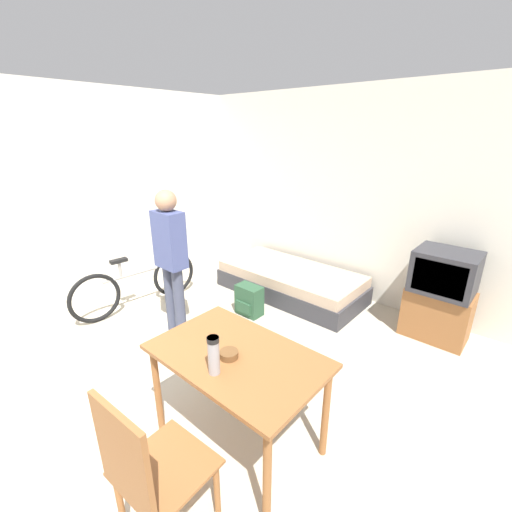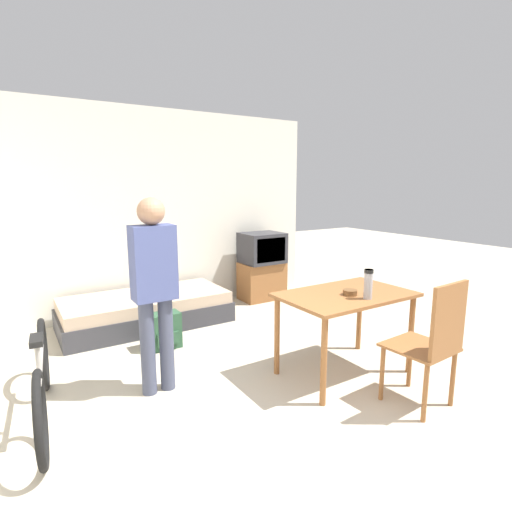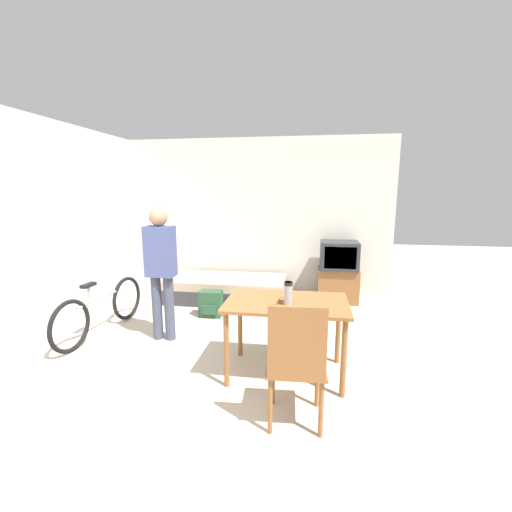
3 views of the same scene
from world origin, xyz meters
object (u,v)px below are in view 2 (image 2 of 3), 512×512
object	(u,v)px
dining_table	(346,304)
mate_bowl	(350,292)
backpack	(164,331)
wooden_chair	(433,339)
person_standing	(154,282)
tv	(262,265)
thermos_flask	(368,283)
daybed	(146,310)
bicycle	(42,380)

from	to	relation	value
dining_table	mate_bowl	size ratio (longest dim) A/B	9.39
backpack	wooden_chair	bearing A→B (deg)	-59.17
person_standing	tv	bearing A→B (deg)	39.28
tv	thermos_flask	world-z (taller)	thermos_flask
mate_bowl	backpack	bearing A→B (deg)	128.45
wooden_chair	backpack	size ratio (longest dim) A/B	2.67
tv	daybed	bearing A→B (deg)	-174.24
bicycle	mate_bowl	world-z (taller)	mate_bowl
bicycle	tv	bearing A→B (deg)	30.19
thermos_flask	daybed	bearing A→B (deg)	115.51
bicycle	person_standing	xyz separation A→B (m)	(0.85, -0.03, 0.62)
tv	bicycle	size ratio (longest dim) A/B	0.60
tv	bicycle	world-z (taller)	tv
tv	thermos_flask	size ratio (longest dim) A/B	3.96
dining_table	wooden_chair	size ratio (longest dim) A/B	1.15
wooden_chair	backpack	distance (m)	2.61
bicycle	backpack	xyz separation A→B (m)	(1.20, 0.80, -0.13)
tv	backpack	xyz separation A→B (m)	(-1.88, -0.99, -0.33)
daybed	dining_table	bearing A→B (deg)	-62.84
thermos_flask	mate_bowl	xyz separation A→B (m)	(-0.04, 0.17, -0.12)
daybed	wooden_chair	world-z (taller)	wooden_chair
daybed	dining_table	xyz separation A→B (m)	(1.15, -2.23, 0.47)
daybed	mate_bowl	world-z (taller)	mate_bowl
dining_table	daybed	bearing A→B (deg)	117.16
dining_table	bicycle	bearing A→B (deg)	165.40
wooden_chair	person_standing	xyz separation A→B (m)	(-1.68, 1.38, 0.37)
wooden_chair	thermos_flask	distance (m)	0.66
person_standing	daybed	bearing A→B (deg)	76.28
backpack	thermos_flask	bearing A→B (deg)	-53.53
tv	dining_table	bearing A→B (deg)	-105.79
bicycle	mate_bowl	bearing A→B (deg)	-16.03
wooden_chair	mate_bowl	size ratio (longest dim) A/B	8.17
dining_table	thermos_flask	size ratio (longest dim) A/B	4.62
mate_bowl	wooden_chair	bearing A→B (deg)	-78.98
tv	thermos_flask	bearing A→B (deg)	-103.94
dining_table	thermos_flask	bearing A→B (deg)	-83.07
daybed	mate_bowl	xyz separation A→B (m)	(1.13, -2.29, 0.60)
mate_bowl	backpack	world-z (taller)	mate_bowl
dining_table	thermos_flask	distance (m)	0.33
daybed	dining_table	size ratio (longest dim) A/B	1.70
person_standing	backpack	size ratio (longest dim) A/B	4.23
daybed	tv	size ratio (longest dim) A/B	1.98
dining_table	person_standing	size ratio (longest dim) A/B	0.73
tv	mate_bowl	bearing A→B (deg)	-105.69
daybed	backpack	bearing A→B (deg)	-93.57
daybed	bicycle	world-z (taller)	bicycle
mate_bowl	person_standing	bearing A→B (deg)	156.89
daybed	tv	world-z (taller)	tv
person_standing	thermos_flask	distance (m)	1.77
wooden_chair	thermos_flask	world-z (taller)	wooden_chair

